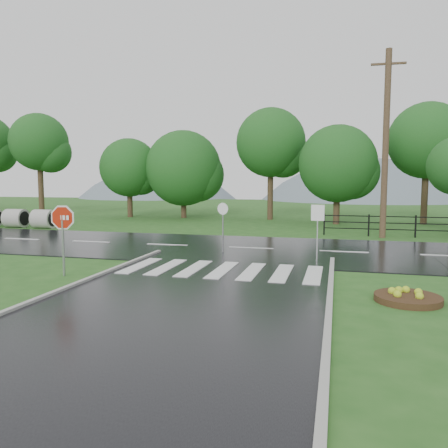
# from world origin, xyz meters

# --- Properties ---
(ground) EXTENTS (120.00, 120.00, 0.00)m
(ground) POSITION_xyz_m (0.00, 0.00, 0.00)
(ground) COLOR #25561C
(ground) RESTS_ON ground
(main_road) EXTENTS (90.00, 8.00, 0.04)m
(main_road) POSITION_xyz_m (0.00, 10.00, 0.00)
(main_road) COLOR black
(main_road) RESTS_ON ground
(crosswalk) EXTENTS (6.50, 2.80, 0.02)m
(crosswalk) POSITION_xyz_m (0.00, 5.00, 0.06)
(crosswalk) COLOR silver
(crosswalk) RESTS_ON ground
(curb_right) EXTENTS (0.15, 24.00, 0.12)m
(curb_right) POSITION_xyz_m (3.55, -4.00, 0.00)
(curb_right) COLOR #A3A39B
(curb_right) RESTS_ON ground
(fence_west) EXTENTS (9.58, 0.08, 1.20)m
(fence_west) POSITION_xyz_m (7.75, 16.00, 0.72)
(fence_west) COLOR black
(fence_west) RESTS_ON ground
(hills) EXTENTS (102.00, 48.00, 48.00)m
(hills) POSITION_xyz_m (3.49, 65.00, -15.54)
(hills) COLOR slate
(hills) RESTS_ON ground
(treeline) EXTENTS (83.20, 5.20, 10.00)m
(treeline) POSITION_xyz_m (1.00, 24.00, 0.00)
(treeline) COLOR #184E1A
(treeline) RESTS_ON ground
(culvert_pipes) EXTENTS (5.50, 1.20, 1.20)m
(culvert_pipes) POSITION_xyz_m (-16.52, 15.00, 0.60)
(culvert_pipes) COLOR #9E9B93
(culvert_pipes) RESTS_ON ground
(stop_sign) EXTENTS (1.07, 0.15, 2.41)m
(stop_sign) POSITION_xyz_m (-4.72, 3.07, 1.69)
(stop_sign) COLOR #939399
(stop_sign) RESTS_ON ground
(flower_bed) EXTENTS (1.64, 1.64, 0.33)m
(flower_bed) POSITION_xyz_m (5.45, 2.63, 0.12)
(flower_bed) COLOR #332111
(flower_bed) RESTS_ON ground
(reg_sign_small) EXTENTS (0.48, 0.06, 2.16)m
(reg_sign_small) POSITION_xyz_m (2.99, 7.35, 1.53)
(reg_sign_small) COLOR #939399
(reg_sign_small) RESTS_ON ground
(reg_sign_round) EXTENTS (0.48, 0.14, 2.12)m
(reg_sign_round) POSITION_xyz_m (-0.92, 8.56, 1.35)
(reg_sign_round) COLOR #939399
(reg_sign_round) RESTS_ON ground
(utility_pole_east) EXTENTS (1.74, 0.33, 9.76)m
(utility_pole_east) POSITION_xyz_m (6.05, 15.50, 4.96)
(utility_pole_east) COLOR #473523
(utility_pole_east) RESTS_ON ground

